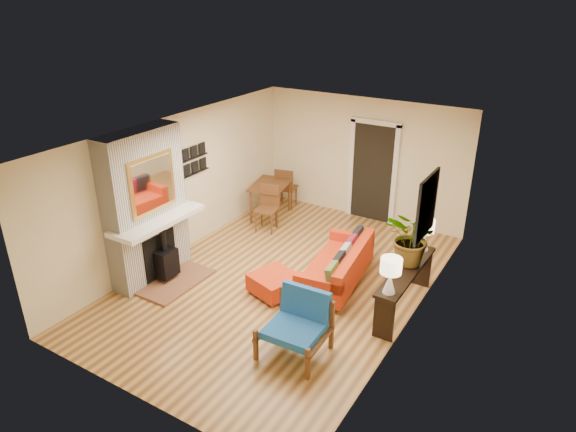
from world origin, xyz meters
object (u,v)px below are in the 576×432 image
object	(u,v)px
ottoman	(274,283)
console_table	(406,278)
dining_table	(274,191)
lamp_near	(391,271)
blue_chair	(298,320)
lamp_far	(425,231)
houseplant	(413,238)
sofa	(340,266)

from	to	relation	value
ottoman	console_table	size ratio (longest dim) A/B	0.46
dining_table	lamp_near	bearing A→B (deg)	-36.10
blue_chair	lamp_far	xyz separation A→B (m)	(0.92, 2.43, 0.59)
lamp_far	houseplant	xyz separation A→B (m)	(-0.01, -0.56, 0.10)
lamp_near	lamp_far	size ratio (longest dim) A/B	1.00
sofa	ottoman	bearing A→B (deg)	-131.98
ottoman	blue_chair	xyz separation A→B (m)	(1.05, -1.02, 0.28)
blue_chair	houseplant	bearing A→B (deg)	64.01
blue_chair	houseplant	world-z (taller)	houseplant
sofa	ottoman	size ratio (longest dim) A/B	2.33
sofa	lamp_near	world-z (taller)	lamp_near
sofa	blue_chair	distance (m)	1.91
sofa	dining_table	bearing A→B (deg)	145.12
lamp_near	sofa	bearing A→B (deg)	141.54
dining_table	houseplant	xyz separation A→B (m)	(3.62, -1.71, 0.55)
lamp_near	houseplant	world-z (taller)	houseplant
ottoman	dining_table	size ratio (longest dim) A/B	0.47
blue_chair	console_table	distance (m)	1.91
dining_table	console_table	xyz separation A→B (m)	(3.63, -1.90, -0.04)
blue_chair	ottoman	bearing A→B (deg)	135.87
sofa	console_table	world-z (taller)	sofa
blue_chair	console_table	xyz separation A→B (m)	(0.92, 1.67, 0.10)
lamp_far	dining_table	bearing A→B (deg)	162.42
sofa	dining_table	xyz separation A→B (m)	(-2.43, 1.70, 0.30)
blue_chair	lamp_near	distance (m)	1.43
blue_chair	dining_table	xyz separation A→B (m)	(-2.71, 3.58, 0.15)
houseplant	console_table	bearing A→B (deg)	-87.02
sofa	lamp_far	distance (m)	1.51
dining_table	lamp_near	size ratio (longest dim) A/B	3.34
sofa	console_table	size ratio (longest dim) A/B	1.06
houseplant	sofa	bearing A→B (deg)	179.28
dining_table	sofa	bearing A→B (deg)	-34.88
lamp_near	blue_chair	bearing A→B (deg)	-134.72
lamp_far	console_table	bearing A→B (deg)	-90.00
sofa	lamp_far	xyz separation A→B (m)	(1.20, 0.54, 0.74)
ottoman	houseplant	distance (m)	2.35
dining_table	blue_chair	bearing A→B (deg)	-52.83
blue_chair	console_table	world-z (taller)	blue_chair
blue_chair	lamp_far	world-z (taller)	lamp_far
dining_table	lamp_far	bearing A→B (deg)	-17.58
ottoman	dining_table	xyz separation A→B (m)	(-1.66, 2.56, 0.42)
sofa	ottoman	xyz separation A→B (m)	(-0.77, -0.86, -0.13)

